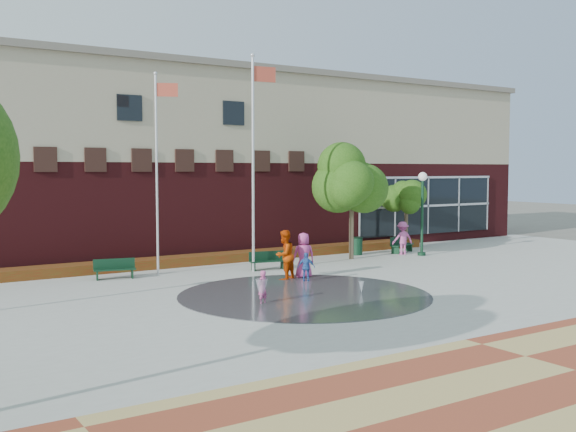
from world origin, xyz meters
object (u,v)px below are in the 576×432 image
flagpole_right (254,151)px  child_splash (262,287)px  bench_left (115,273)px  flagpole_left (158,162)px  trash_can (357,246)px

flagpole_right → child_splash: size_ratio=8.37×
bench_left → child_splash: bearing=-59.2°
flagpole_right → bench_left: bearing=175.0°
flagpole_right → bench_left: size_ratio=5.47×
flagpole_left → trash_can: (10.39, 0.29, -4.01)m
flagpole_left → bench_left: flagpole_left is taller
flagpole_right → child_splash: 8.00m
flagpole_right → trash_can: 8.41m
flagpole_left → flagpole_right: (3.52, -1.55, 0.47)m
flagpole_right → bench_left: flagpole_right is taller
flagpole_right → bench_left: 7.30m
flagpole_left → flagpole_right: bearing=0.0°
bench_left → flagpole_left: bearing=22.4°
bench_left → flagpole_right: bearing=0.2°
flagpole_left → trash_can: flagpole_left is taller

